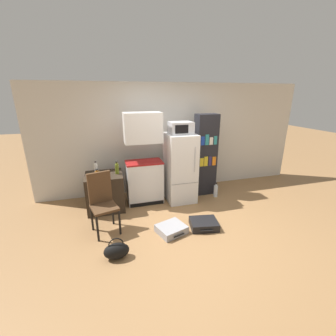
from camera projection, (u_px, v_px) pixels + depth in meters
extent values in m
plane|color=olive|center=(199.00, 231.00, 3.87)|extent=(24.00, 24.00, 0.00)
cube|color=beige|center=(175.00, 138.00, 5.35)|extent=(6.40, 0.10, 2.49)
cube|color=#2D2319|center=(105.00, 192.00, 4.52)|extent=(0.71, 0.65, 0.74)
cube|color=white|center=(145.00, 182.00, 4.80)|extent=(0.74, 0.45, 0.88)
cube|color=maroon|center=(144.00, 162.00, 4.66)|extent=(0.76, 0.46, 0.03)
cube|color=white|center=(143.00, 128.00, 4.44)|extent=(0.74, 0.38, 0.60)
cube|color=black|center=(147.00, 204.00, 4.72)|extent=(0.71, 0.01, 0.08)
cube|color=white|center=(180.00, 168.00, 4.82)|extent=(0.60, 0.65, 1.47)
cube|color=gray|center=(185.00, 184.00, 4.59)|extent=(0.57, 0.01, 0.01)
cylinder|color=silver|center=(195.00, 160.00, 4.48)|extent=(0.02, 0.02, 0.51)
cube|color=#B7B7BC|center=(181.00, 128.00, 4.55)|extent=(0.47, 0.35, 0.24)
cube|color=black|center=(182.00, 129.00, 4.37)|extent=(0.27, 0.01, 0.16)
cube|color=black|center=(205.00, 155.00, 5.09)|extent=(0.47, 0.31, 1.84)
cube|color=gold|center=(202.00, 162.00, 4.94)|extent=(0.09, 0.01, 0.19)
cube|color=gold|center=(206.00, 161.00, 4.96)|extent=(0.08, 0.01, 0.22)
cube|color=#332856|center=(210.00, 161.00, 4.99)|extent=(0.06, 0.01, 0.21)
cube|color=orange|center=(214.00, 161.00, 5.02)|extent=(0.08, 0.01, 0.20)
cube|color=#193899|center=(203.00, 141.00, 4.79)|extent=(0.08, 0.01, 0.19)
cube|color=teal|center=(207.00, 140.00, 4.81)|extent=(0.08, 0.01, 0.23)
cube|color=silver|center=(211.00, 141.00, 4.85)|extent=(0.08, 0.01, 0.16)
cube|color=teal|center=(215.00, 140.00, 4.87)|extent=(0.07, 0.01, 0.18)
cylinder|color=white|center=(96.00, 167.00, 4.57)|extent=(0.08, 0.08, 0.16)
cylinder|color=white|center=(95.00, 163.00, 4.54)|extent=(0.03, 0.03, 0.03)
cylinder|color=black|center=(95.00, 162.00, 4.53)|extent=(0.04, 0.04, 0.02)
cylinder|color=#566619|center=(117.00, 169.00, 4.42)|extent=(0.08, 0.08, 0.20)
cylinder|color=#566619|center=(117.00, 163.00, 4.38)|extent=(0.03, 0.03, 0.04)
cylinder|color=black|center=(117.00, 162.00, 4.37)|extent=(0.04, 0.04, 0.02)
cylinder|color=brown|center=(97.00, 176.00, 4.11)|extent=(0.08, 0.08, 0.16)
cylinder|color=brown|center=(97.00, 171.00, 4.08)|extent=(0.04, 0.04, 0.03)
cylinder|color=black|center=(97.00, 170.00, 4.07)|extent=(0.04, 0.04, 0.02)
cylinder|color=silver|center=(104.00, 176.00, 4.29)|extent=(0.15, 0.15, 0.04)
cylinder|color=black|center=(98.00, 229.00, 3.53)|extent=(0.04, 0.04, 0.45)
cylinder|color=black|center=(120.00, 222.00, 3.71)|extent=(0.04, 0.04, 0.45)
cylinder|color=black|center=(92.00, 219.00, 3.83)|extent=(0.04, 0.04, 0.45)
cylinder|color=black|center=(113.00, 213.00, 4.01)|extent=(0.04, 0.04, 0.45)
cube|color=#4C331E|center=(104.00, 208.00, 3.69)|extent=(0.49, 0.49, 0.04)
cube|color=#4C331E|center=(100.00, 188.00, 3.75)|extent=(0.38, 0.15, 0.54)
cube|color=black|center=(204.00, 224.00, 3.95)|extent=(0.53, 0.46, 0.13)
cylinder|color=black|center=(207.00, 231.00, 3.75)|extent=(0.21, 0.06, 0.02)
cube|color=#99999E|center=(171.00, 229.00, 3.81)|extent=(0.55, 0.52, 0.13)
cylinder|color=black|center=(179.00, 235.00, 3.64)|extent=(0.20, 0.08, 0.02)
ellipsoid|color=black|center=(117.00, 251.00, 3.19)|extent=(0.36, 0.20, 0.24)
torus|color=black|center=(116.00, 245.00, 3.16)|extent=(0.21, 0.02, 0.21)
cylinder|color=silver|center=(216.00, 191.00, 5.12)|extent=(0.10, 0.10, 0.26)
cylinder|color=silver|center=(216.00, 185.00, 5.07)|extent=(0.04, 0.04, 0.05)
cylinder|color=black|center=(216.00, 183.00, 5.06)|extent=(0.05, 0.05, 0.03)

